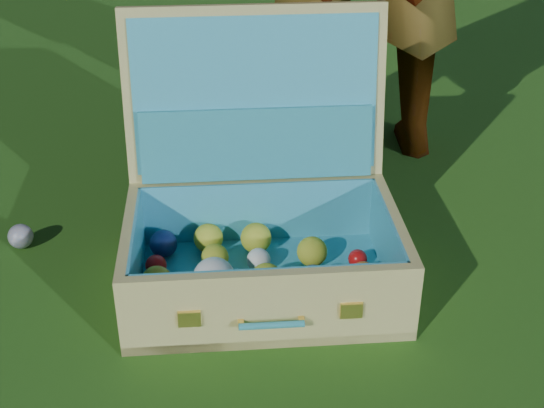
{
  "coord_description": "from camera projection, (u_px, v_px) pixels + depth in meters",
  "views": [
    {
      "loc": [
        0.5,
        -1.33,
        1.02
      ],
      "look_at": [
        0.16,
        0.1,
        0.18
      ],
      "focal_mm": 50.0,
      "sensor_mm": 36.0,
      "label": 1
    }
  ],
  "objects": [
    {
      "name": "suitcase",
      "position": [
        258.0,
        209.0,
        1.7
      ],
      "size": [
        0.73,
        0.67,
        0.58
      ],
      "rotation": [
        0.0,
        0.0,
        0.32
      ],
      "color": "tan",
      "rests_on": "ground"
    },
    {
      "name": "stray_ball",
      "position": [
        21.0,
        236.0,
        1.85
      ],
      "size": [
        0.06,
        0.06,
        0.06
      ],
      "primitive_type": "sphere",
      "color": "#3C689E",
      "rests_on": "ground"
    },
    {
      "name": "ground",
      "position": [
        196.0,
        285.0,
        1.73
      ],
      "size": [
        60.0,
        60.0,
        0.0
      ],
      "primitive_type": "plane",
      "color": "#215114",
      "rests_on": "ground"
    }
  ]
}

